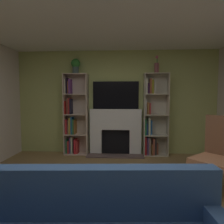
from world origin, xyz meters
name	(u,v)px	position (x,y,z in m)	size (l,w,h in m)	color
ground_plane	(107,212)	(0.00, 0.00, 0.00)	(6.35, 6.35, 0.00)	olive
wall_back_accent	(116,102)	(0.00, 2.68, 1.26)	(4.97, 0.06, 2.52)	#ADB96A
fireplace	(116,131)	(0.00, 2.55, 0.57)	(1.34, 0.49, 1.10)	white
tv	(116,95)	(0.00, 2.62, 1.44)	(1.11, 0.06, 0.67)	black
bookshelf_left	(74,118)	(-1.02, 2.53, 0.87)	(0.57, 0.31, 1.95)	beige
bookshelf_right	(153,118)	(0.89, 2.53, 0.89)	(0.57, 0.30, 1.95)	beige
potted_plant	(76,65)	(-0.96, 2.50, 2.15)	(0.21, 0.21, 0.35)	#435958
vase_with_flowers	(157,66)	(0.96, 2.50, 2.11)	(0.10, 0.10, 0.41)	#8A474C
armchair	(223,156)	(1.63, 0.57, 0.56)	(0.90, 0.91, 1.11)	brown
coffee_table	(106,197)	(0.02, -0.31, 0.34)	(0.99, 0.44, 0.39)	brown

